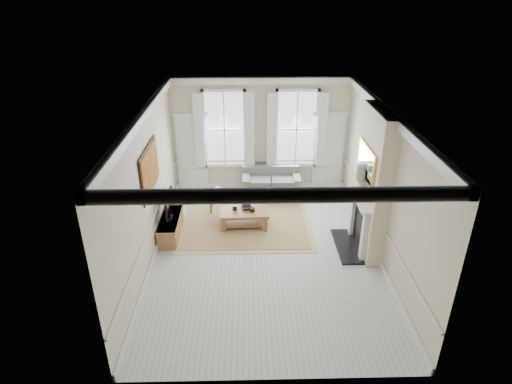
{
  "coord_description": "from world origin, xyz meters",
  "views": [
    {
      "loc": [
        -0.42,
        -8.44,
        5.78
      ],
      "look_at": [
        -0.2,
        0.73,
        1.25
      ],
      "focal_mm": 30.0,
      "sensor_mm": 36.0,
      "label": 1
    }
  ],
  "objects_px": {
    "side_table": "(218,196)",
    "tv_stand": "(171,227)",
    "sofa": "(271,184)",
    "coffee_table": "(244,213)"
  },
  "relations": [
    {
      "from": "coffee_table",
      "to": "tv_stand",
      "type": "distance_m",
      "value": 1.9
    },
    {
      "from": "coffee_table",
      "to": "tv_stand",
      "type": "height_order",
      "value": "tv_stand"
    },
    {
      "from": "side_table",
      "to": "tv_stand",
      "type": "bearing_deg",
      "value": -131.26
    },
    {
      "from": "side_table",
      "to": "tv_stand",
      "type": "relative_size",
      "value": 0.41
    },
    {
      "from": "sofa",
      "to": "tv_stand",
      "type": "relative_size",
      "value": 1.2
    },
    {
      "from": "side_table",
      "to": "sofa",
      "type": "bearing_deg",
      "value": 33.24
    },
    {
      "from": "tv_stand",
      "to": "side_table",
      "type": "bearing_deg",
      "value": 48.74
    },
    {
      "from": "coffee_table",
      "to": "tv_stand",
      "type": "xyz_separation_m",
      "value": [
        -1.85,
        -0.41,
        -0.13
      ]
    },
    {
      "from": "sofa",
      "to": "coffee_table",
      "type": "height_order",
      "value": "sofa"
    },
    {
      "from": "sofa",
      "to": "side_table",
      "type": "relative_size",
      "value": 2.95
    }
  ]
}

